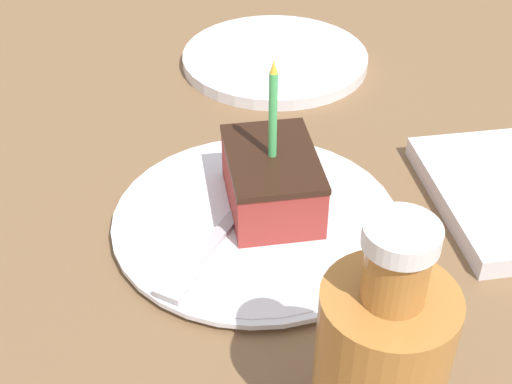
# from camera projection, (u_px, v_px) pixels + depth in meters

# --- Properties ---
(ground_plane) EXTENTS (2.40, 2.40, 0.04)m
(ground_plane) POSITION_uv_depth(u_px,v_px,m) (268.00, 221.00, 0.68)
(ground_plane) COLOR brown
(ground_plane) RESTS_ON ground
(plate) EXTENTS (0.26, 0.26, 0.01)m
(plate) POSITION_uv_depth(u_px,v_px,m) (256.00, 221.00, 0.64)
(plate) COLOR silver
(plate) RESTS_ON ground_plane
(cake_slice) EXTENTS (0.08, 0.11, 0.15)m
(cake_slice) POSITION_uv_depth(u_px,v_px,m) (272.00, 179.00, 0.63)
(cake_slice) COLOR #99332D
(cake_slice) RESTS_ON plate
(fork) EXTENTS (0.12, 0.16, 0.01)m
(fork) POSITION_uv_depth(u_px,v_px,m) (214.00, 240.00, 0.61)
(fork) COLOR #B2B2B7
(fork) RESTS_ON plate
(bottle) EXTENTS (0.08, 0.08, 0.19)m
(bottle) POSITION_uv_depth(u_px,v_px,m) (380.00, 367.00, 0.43)
(bottle) COLOR #B27233
(bottle) RESTS_ON ground_plane
(side_plate) EXTENTS (0.23, 0.23, 0.01)m
(side_plate) POSITION_uv_depth(u_px,v_px,m) (275.00, 59.00, 0.89)
(side_plate) COLOR silver
(side_plate) RESTS_ON ground_plane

